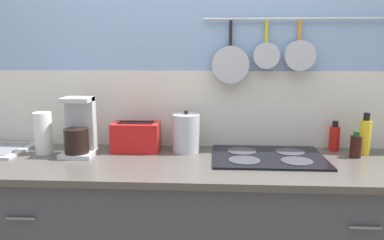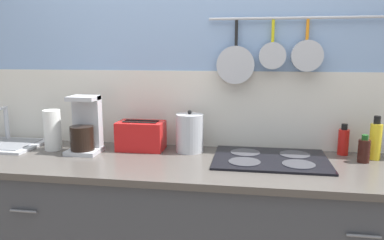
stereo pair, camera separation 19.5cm
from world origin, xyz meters
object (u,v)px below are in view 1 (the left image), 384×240
(paper_towel_roll, at_px, (43,133))
(bottle_cooking_wine, at_px, (334,138))
(toaster, at_px, (136,137))
(coffee_maker, at_px, (79,132))
(kettle, at_px, (186,133))
(bottle_sesame_oil, at_px, (365,136))
(bottle_vinegar, at_px, (356,146))

(paper_towel_roll, bearing_deg, bottle_cooking_wine, 5.52)
(toaster, bearing_deg, coffee_maker, -160.71)
(paper_towel_roll, xyz_separation_m, bottle_cooking_wine, (1.68, 0.16, -0.04))
(paper_towel_roll, relative_size, kettle, 0.97)
(coffee_maker, relative_size, bottle_sesame_oil, 1.37)
(kettle, relative_size, bottle_cooking_wine, 1.39)
(bottle_cooking_wine, relative_size, bottle_sesame_oil, 0.74)
(bottle_cooking_wine, distance_m, bottle_vinegar, 0.16)
(kettle, bearing_deg, paper_towel_roll, -173.80)
(coffee_maker, xyz_separation_m, kettle, (0.60, 0.11, -0.02))
(coffee_maker, relative_size, toaster, 1.14)
(coffee_maker, relative_size, kettle, 1.34)
(toaster, height_order, bottle_cooking_wine, bottle_cooking_wine)
(toaster, distance_m, bottle_sesame_oil, 1.31)
(paper_towel_roll, bearing_deg, kettle, 6.20)
(coffee_maker, height_order, toaster, coffee_maker)
(bottle_cooking_wine, bearing_deg, bottle_vinegar, -63.01)
(paper_towel_roll, distance_m, bottle_vinegar, 1.76)
(toaster, relative_size, bottle_vinegar, 1.95)
(paper_towel_roll, relative_size, toaster, 0.83)
(paper_towel_roll, height_order, kettle, kettle)
(toaster, xyz_separation_m, bottle_vinegar, (1.24, -0.06, -0.02))
(coffee_maker, relative_size, bottle_cooking_wine, 1.86)
(coffee_maker, xyz_separation_m, bottle_vinegar, (1.54, 0.04, -0.07))
(toaster, distance_m, bottle_vinegar, 1.24)
(bottle_sesame_oil, bearing_deg, toaster, -179.83)
(coffee_maker, bearing_deg, kettle, 10.40)
(bottle_vinegar, bearing_deg, bottle_sesame_oil, 42.77)
(toaster, height_order, kettle, kettle)
(toaster, relative_size, kettle, 1.18)
(bottle_cooking_wine, distance_m, bottle_sesame_oil, 0.17)
(bottle_cooking_wine, height_order, bottle_sesame_oil, bottle_sesame_oil)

